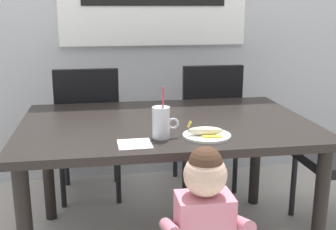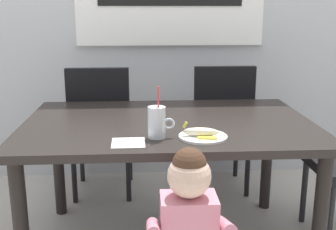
% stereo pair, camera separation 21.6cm
% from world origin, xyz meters
% --- Properties ---
extents(dining_table, '(1.55, 1.03, 0.75)m').
position_xyz_m(dining_table, '(0.00, 0.00, 0.66)').
color(dining_table, black).
rests_on(dining_table, ground).
extents(dining_chair_left, '(0.44, 0.44, 0.96)m').
position_xyz_m(dining_chair_left, '(-0.44, 0.69, 0.54)').
color(dining_chair_left, black).
rests_on(dining_chair_left, ground).
extents(dining_chair_right, '(0.44, 0.45, 0.96)m').
position_xyz_m(dining_chair_right, '(0.42, 0.72, 0.54)').
color(dining_chair_right, black).
rests_on(dining_chair_right, ground).
extents(toddler_standing, '(0.33, 0.24, 0.84)m').
position_xyz_m(toddler_standing, '(0.04, -0.71, 0.53)').
color(toddler_standing, '#3F4760').
rests_on(toddler_standing, ground).
extents(milk_cup, '(0.13, 0.08, 0.25)m').
position_xyz_m(milk_cup, '(-0.07, -0.30, 0.82)').
color(milk_cup, silver).
rests_on(milk_cup, dining_table).
extents(snack_plate, '(0.23, 0.23, 0.01)m').
position_xyz_m(snack_plate, '(0.15, -0.31, 0.76)').
color(snack_plate, white).
rests_on(snack_plate, dining_table).
extents(peeled_banana, '(0.17, 0.12, 0.07)m').
position_xyz_m(peeled_banana, '(0.14, -0.33, 0.78)').
color(peeled_banana, '#F4EAC6').
rests_on(peeled_banana, snack_plate).
extents(paper_napkin, '(0.15, 0.15, 0.00)m').
position_xyz_m(paper_napkin, '(-0.20, -0.37, 0.75)').
color(paper_napkin, white).
rests_on(paper_napkin, dining_table).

